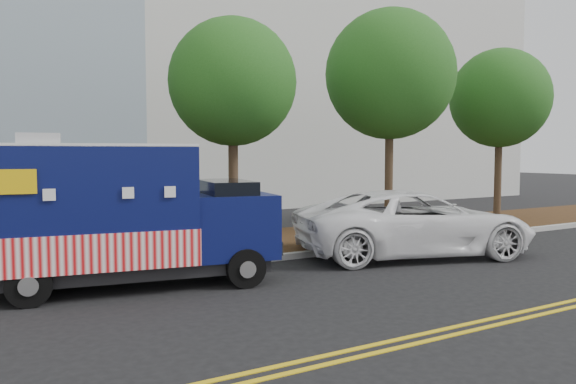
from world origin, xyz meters
TOP-DOWN VIEW (x-y plane):
  - ground at (0.00, 0.00)m, footprint 120.00×120.00m
  - curb at (0.00, 1.40)m, footprint 120.00×0.18m
  - mulch_strip at (0.00, 3.50)m, footprint 120.00×4.00m
  - centerline_near at (0.00, -4.45)m, footprint 120.00×0.10m
  - centerline_far at (0.00, -4.70)m, footprint 120.00×0.10m
  - tree_b at (1.76, 3.40)m, footprint 3.38×3.38m
  - tree_c at (7.19, 3.44)m, footprint 4.06×4.06m
  - tree_d at (12.53, 3.58)m, footprint 3.58×3.58m
  - sign_post at (-2.49, 1.70)m, footprint 0.06×0.06m
  - food_truck at (-2.01, 0.63)m, footprint 5.83×2.94m
  - white_car at (5.25, 0.20)m, footprint 6.50×4.36m

SIDE VIEW (x-z plane):
  - ground at x=0.00m, z-range 0.00..0.00m
  - centerline_near at x=0.00m, z-range 0.00..0.01m
  - centerline_far at x=0.00m, z-range 0.00..0.01m
  - curb at x=0.00m, z-range 0.00..0.15m
  - mulch_strip at x=0.00m, z-range 0.00..0.15m
  - white_car at x=5.25m, z-range 0.00..1.66m
  - sign_post at x=-2.49m, z-range 0.00..2.40m
  - food_truck at x=-2.01m, z-range -0.14..2.80m
  - tree_b at x=1.76m, z-range 1.36..7.50m
  - tree_d at x=12.53m, z-range 1.38..7.74m
  - tree_c at x=7.19m, z-range 1.49..8.55m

